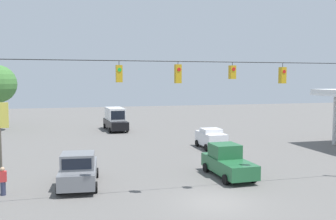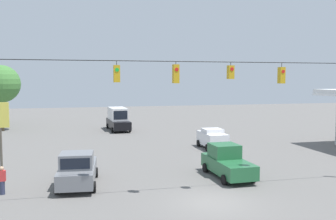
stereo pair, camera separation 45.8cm
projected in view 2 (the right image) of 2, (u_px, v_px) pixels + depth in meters
The scene contains 12 objects.
ground_plane at pixel (212, 202), 19.75m from camera, with size 140.00×140.00×0.00m, color #605E5B.
overhead_signal_span at pixel (203, 102), 20.79m from camera, with size 23.90×0.38×8.27m.
sedan_white_oncoming_far at pixel (212, 138), 35.08m from camera, with size 2.09×3.82×1.86m.
pickup_truck_grey_parked_shoulder at pixel (78, 170), 22.78m from camera, with size 2.65×5.39×2.12m.
pickup_truck_green_crossing_near at pixel (227, 162), 24.87m from camera, with size 2.23×5.06×2.12m.
box_truck_black_withflow_deep at pixel (118, 119), 47.73m from camera, with size 2.65×6.63×2.85m.
traffic_cone_nearest at pixel (80, 182), 22.40m from camera, with size 0.32×0.32×0.72m, color orange.
traffic_cone_second at pixel (81, 173), 24.50m from camera, with size 0.32×0.32×0.72m, color orange.
traffic_cone_third at pixel (80, 165), 26.65m from camera, with size 0.32×0.32×0.72m, color orange.
traffic_cone_fourth at pixel (77, 160), 28.46m from camera, with size 0.32×0.32×0.72m, color orange.
pedestrian at pixel (2, 180), 21.04m from camera, with size 0.40×0.28×1.61m.
tree_horizon_left at pixel (1, 84), 46.60m from camera, with size 4.69×4.69×8.26m.
Camera 2 is at (6.94, 18.14, 6.49)m, focal length 40.00 mm.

